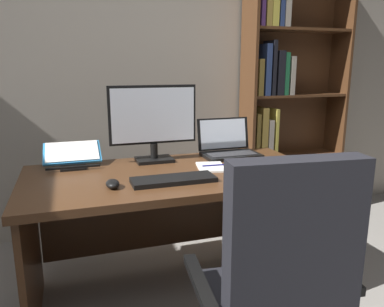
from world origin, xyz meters
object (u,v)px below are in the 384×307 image
at_px(office_chair, 276,303).
at_px(reading_stand_with_book, 72,155).
at_px(desk, 171,203).
at_px(keyboard, 173,180).
at_px(pen, 214,165).
at_px(notepad, 211,167).
at_px(laptop, 228,148).
at_px(computer_mouse, 113,184).
at_px(open_binder, 279,173).
at_px(monitor, 153,123).
at_px(bookshelf, 282,90).

xyz_separation_m(office_chair, reading_stand_with_book, (-0.70, 1.13, 0.38)).
height_order(desk, keyboard, keyboard).
bearing_deg(desk, office_chair, -78.85).
xyz_separation_m(office_chair, pen, (0.07, 0.83, 0.33)).
bearing_deg(notepad, office_chair, -93.23).
relative_size(laptop, reading_stand_with_book, 1.10).
relative_size(keyboard, reading_stand_with_book, 1.30).
distance_m(computer_mouse, open_binder, 0.87).
bearing_deg(laptop, notepad, -130.46).
relative_size(office_chair, keyboard, 2.46).
bearing_deg(monitor, pen, -40.89).
distance_m(laptop, computer_mouse, 0.91).
xyz_separation_m(laptop, keyboard, (-0.49, -0.45, -0.04)).
distance_m(notepad, pen, 0.02).
xyz_separation_m(computer_mouse, reading_stand_with_book, (-0.17, 0.50, 0.04)).
relative_size(bookshelf, open_binder, 4.16).
bearing_deg(computer_mouse, keyboard, 0.00).
height_order(desk, notepad, notepad).
distance_m(bookshelf, monitor, 1.42).
relative_size(laptop, pen, 2.55).
bearing_deg(bookshelf, reading_stand_with_book, -161.28).
distance_m(keyboard, open_binder, 0.57).
distance_m(office_chair, pen, 0.89).
bearing_deg(bookshelf, desk, -145.25).
xyz_separation_m(desk, open_binder, (0.52, -0.30, 0.22)).
xyz_separation_m(keyboard, pen, (0.29, 0.19, 0.00)).
bearing_deg(pen, keyboard, -146.89).
bearing_deg(desk, open_binder, -30.19).
bearing_deg(office_chair, notepad, 92.80).
height_order(bookshelf, monitor, bookshelf).
bearing_deg(monitor, keyboard, -90.00).
xyz_separation_m(monitor, laptop, (0.49, -0.00, -0.19)).
bearing_deg(desk, notepad, -14.79).
bearing_deg(laptop, computer_mouse, -150.57).
relative_size(desk, keyboard, 3.81).
height_order(keyboard, computer_mouse, computer_mouse).
xyz_separation_m(monitor, open_binder, (0.57, -0.50, -0.22)).
bearing_deg(monitor, notepad, -42.89).
distance_m(desk, bookshelf, 1.57).
relative_size(desk, computer_mouse, 15.37).
xyz_separation_m(desk, monitor, (-0.05, 0.20, 0.44)).
relative_size(office_chair, laptop, 2.90).
xyz_separation_m(laptop, notepad, (-0.22, -0.25, -0.05)).
bearing_deg(bookshelf, notepad, -137.74).
relative_size(desk, monitor, 3.03).
distance_m(bookshelf, office_chair, 2.12).
height_order(monitor, laptop, monitor).
bearing_deg(reading_stand_with_book, computer_mouse, -70.98).
distance_m(bookshelf, pen, 1.36).
relative_size(desk, office_chair, 1.55).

